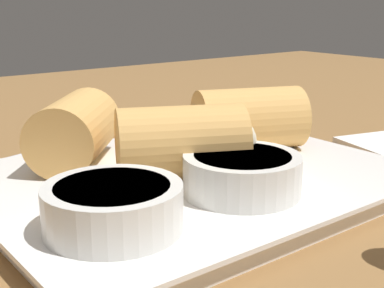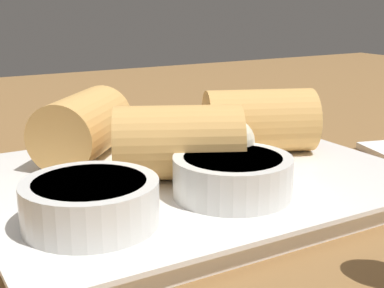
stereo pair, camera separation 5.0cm
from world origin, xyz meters
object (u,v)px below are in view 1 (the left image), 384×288
object	(u,v)px
serving_plate	(192,181)
dipping_bowl_near	(244,172)
spoon	(70,139)
dipping_bowl_far	(113,205)

from	to	relation	value
serving_plate	dipping_bowl_near	xyz separation A→B (cm)	(0.02, 5.48, 2.12)
serving_plate	spoon	bearing A→B (deg)	-84.36
serving_plate	dipping_bowl_far	bearing A→B (deg)	29.40
spoon	dipping_bowl_near	bearing A→B (deg)	94.20
dipping_bowl_far	spoon	xyz separation A→B (cm)	(-7.87, -22.11, -2.22)
serving_plate	spoon	xyz separation A→B (cm)	(1.65, -16.74, -0.10)
dipping_bowl_near	dipping_bowl_far	world-z (taller)	same
dipping_bowl_far	dipping_bowl_near	bearing A→B (deg)	179.35
serving_plate	dipping_bowl_far	size ratio (longest dim) A/B	3.90
dipping_bowl_near	serving_plate	bearing A→B (deg)	-90.25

